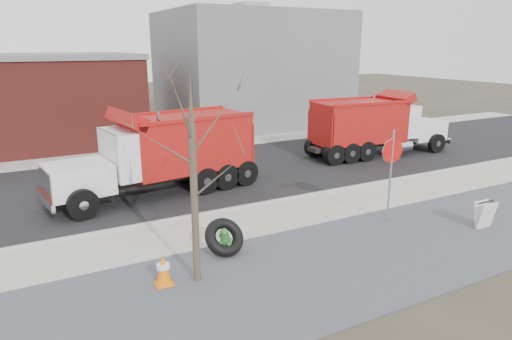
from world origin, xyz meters
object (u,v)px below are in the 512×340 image
stop_sign (392,161)px  sandwich_board (485,215)px  dump_truck_red_a (375,124)px  dump_truck_red_b (164,150)px  truck_tire (224,237)px  fire_hydrant (225,243)px

stop_sign → sandwich_board: stop_sign is taller
dump_truck_red_a → stop_sign: bearing=-125.5°
dump_truck_red_b → truck_tire: bearing=80.4°
fire_hydrant → dump_truck_red_b: bearing=70.2°
truck_tire → fire_hydrant: bearing=-109.3°
truck_tire → sandwich_board: (8.13, -2.26, -0.03)m
truck_tire → dump_truck_red_b: 6.25m
dump_truck_red_a → dump_truck_red_b: (-11.78, -1.11, 0.06)m
stop_sign → dump_truck_red_b: dump_truck_red_b is taller
truck_tire → sandwich_board: bearing=-15.5°
fire_hydrant → truck_tire: truck_tire is taller
sandwich_board → dump_truck_red_a: size_ratio=0.11×
dump_truck_red_b → stop_sign: bearing=122.9°
truck_tire → dump_truck_red_b: (0.19, 6.12, 1.25)m
sandwich_board → dump_truck_red_a: bearing=70.3°
sandwich_board → dump_truck_red_b: 11.61m
truck_tire → sandwich_board: size_ratio=1.37×
sandwich_board → dump_truck_red_a: (3.83, 9.48, 1.21)m
sandwich_board → truck_tire: bearing=166.8°
truck_tire → dump_truck_red_b: dump_truck_red_b is taller
fire_hydrant → stop_sign: (5.81, -0.31, 1.74)m
fire_hydrant → truck_tire: size_ratio=0.65×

